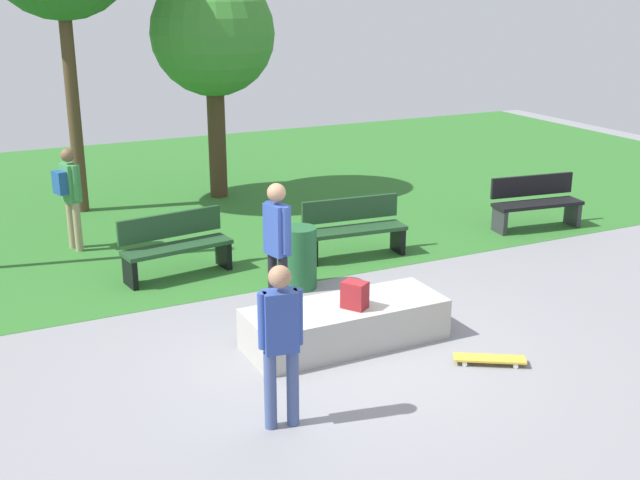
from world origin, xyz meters
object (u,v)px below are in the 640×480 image
(concrete_ledge, at_px, (345,324))
(skateboard_by_ledge, at_px, (490,359))
(backpack_on_ledge, at_px, (355,295))
(park_bench_far_left, at_px, (536,201))
(skater_watching, at_px, (277,240))
(skater_performing_trick, at_px, (281,335))
(pedestrian_with_backpack, at_px, (69,190))
(trash_bin, at_px, (300,258))
(park_bench_near_lamppost, at_px, (175,244))
(park_bench_near_path, at_px, (354,227))
(tree_broad_elm, at_px, (213,36))

(concrete_ledge, height_order, skateboard_by_ledge, concrete_ledge)
(concrete_ledge, xyz_separation_m, backpack_on_ledge, (0.05, -0.13, 0.40))
(park_bench_far_left, bearing_deg, skater_watching, -163.23)
(skater_performing_trick, height_order, pedestrian_with_backpack, pedestrian_with_backpack)
(trash_bin, distance_m, pedestrian_with_backpack, 4.06)
(skater_performing_trick, relative_size, park_bench_near_lamppost, 1.00)
(skater_performing_trick, bearing_deg, park_bench_near_lamppost, 86.33)
(park_bench_near_path, height_order, park_bench_near_lamppost, same)
(park_bench_far_left, distance_m, park_bench_near_lamppost, 6.32)
(concrete_ledge, relative_size, skateboard_by_ledge, 3.05)
(park_bench_far_left, bearing_deg, backpack_on_ledge, -150.97)
(concrete_ledge, relative_size, pedestrian_with_backpack, 1.45)
(concrete_ledge, relative_size, skater_performing_trick, 1.46)
(skater_performing_trick, bearing_deg, skateboard_by_ledge, 3.90)
(park_bench_near_lamppost, xyz_separation_m, trash_bin, (1.42, -1.24, -0.04))
(park_bench_far_left, bearing_deg, park_bench_near_path, 179.26)
(skateboard_by_ledge, xyz_separation_m, park_bench_near_lamppost, (-2.33, 4.35, 0.42))
(backpack_on_ledge, distance_m, skateboard_by_ledge, 1.68)
(tree_broad_elm, bearing_deg, park_bench_near_lamppost, -116.99)
(tree_broad_elm, relative_size, pedestrian_with_backpack, 2.65)
(backpack_on_ledge, height_order, skateboard_by_ledge, backpack_on_ledge)
(trash_bin, bearing_deg, tree_broad_elm, 82.88)
(concrete_ledge, height_order, trash_bin, trash_bin)
(backpack_on_ledge, distance_m, park_bench_near_lamppost, 3.48)
(concrete_ledge, distance_m, pedestrian_with_backpack, 5.55)
(park_bench_near_path, height_order, pedestrian_with_backpack, pedestrian_with_backpack)
(park_bench_near_path, xyz_separation_m, tree_broad_elm, (-0.66, 4.47, 2.67))
(skater_watching, relative_size, park_bench_far_left, 1.08)
(concrete_ledge, relative_size, park_bench_near_path, 1.47)
(skater_performing_trick, relative_size, trash_bin, 1.87)
(skateboard_by_ledge, xyz_separation_m, trash_bin, (-0.91, 3.11, 0.38))
(backpack_on_ledge, height_order, park_bench_near_lamppost, park_bench_near_lamppost)
(skater_performing_trick, height_order, park_bench_near_path, skater_performing_trick)
(skater_watching, bearing_deg, tree_broad_elm, 77.54)
(skateboard_by_ledge, distance_m, park_bench_far_left, 5.60)
(park_bench_near_lamppost, relative_size, tree_broad_elm, 0.38)
(skater_watching, relative_size, park_bench_near_path, 1.08)
(backpack_on_ledge, bearing_deg, skater_watching, -10.33)
(skater_performing_trick, xyz_separation_m, tree_broad_elm, (2.37, 8.62, 2.19))
(skateboard_by_ledge, relative_size, park_bench_far_left, 0.48)
(park_bench_near_path, bearing_deg, pedestrian_with_backpack, 149.86)
(park_bench_near_lamppost, height_order, tree_broad_elm, tree_broad_elm)
(concrete_ledge, height_order, park_bench_near_lamppost, park_bench_near_lamppost)
(backpack_on_ledge, bearing_deg, skater_performing_trick, 97.95)
(park_bench_near_lamppost, distance_m, trash_bin, 1.88)
(concrete_ledge, xyz_separation_m, park_bench_far_left, (5.17, 2.71, 0.24))
(park_bench_near_lamppost, distance_m, pedestrian_with_backpack, 2.24)
(park_bench_far_left, relative_size, trash_bin, 1.87)
(concrete_ledge, height_order, pedestrian_with_backpack, pedestrian_with_backpack)
(park_bench_near_lamppost, bearing_deg, backpack_on_ledge, -70.12)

